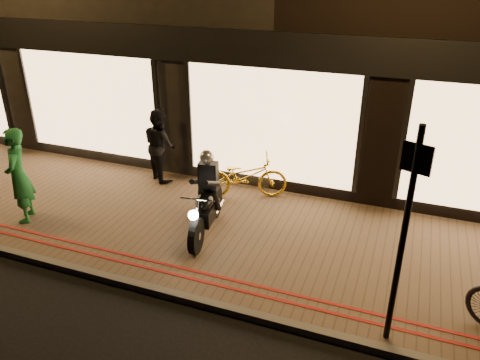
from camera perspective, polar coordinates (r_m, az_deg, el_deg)
name	(u,v)px	position (r m, az deg, el deg)	size (l,w,h in m)	color
ground	(188,305)	(7.36, -6.30, -14.88)	(90.00, 90.00, 0.00)	black
sidewalk	(236,236)	(8.80, -0.44, -6.79)	(50.00, 4.00, 0.12)	brown
kerb_stone	(190,300)	(7.35, -6.14, -14.29)	(50.00, 0.14, 0.12)	#59544C
red_kerb_lines	(204,277)	(7.66, -4.47, -11.74)	(50.00, 0.26, 0.01)	maroon
motorcycle	(207,202)	(8.53, -4.10, -2.74)	(0.66, 1.94, 1.59)	black
sign_post	(404,230)	(5.96, 19.42, -5.74)	(0.34, 0.15, 3.00)	black
bicycle_gold	(244,176)	(9.85, 0.50, 0.46)	(0.63, 1.82, 0.96)	gold
person_green	(18,176)	(9.74, -25.41, 0.48)	(0.68, 0.44, 1.86)	#1C6C30
person_dark	(160,145)	(10.74, -9.74, 4.25)	(0.81, 0.63, 1.66)	black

